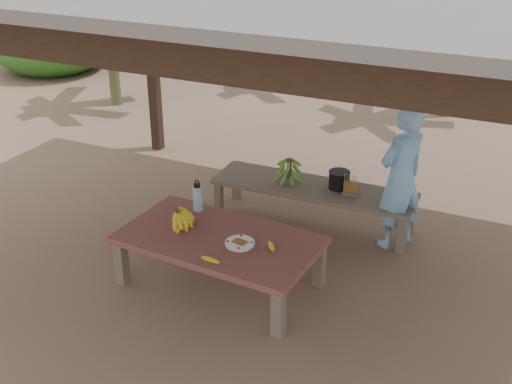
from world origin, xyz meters
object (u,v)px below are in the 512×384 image
at_px(work_table, 219,243).
at_px(bench, 313,191).
at_px(ripe_banana_bunch, 177,217).
at_px(woman, 401,177).
at_px(water_flask, 198,198).
at_px(plate, 240,243).
at_px(cooking_pot, 339,180).

relative_size(work_table, bench, 0.84).
distance_m(work_table, ripe_banana_bunch, 0.49).
distance_m(ripe_banana_bunch, woman, 2.25).
height_order(work_table, water_flask, water_flask).
bearing_deg(work_table, bench, 79.73).
height_order(work_table, ripe_banana_bunch, ripe_banana_bunch).
height_order(ripe_banana_bunch, plate, ripe_banana_bunch).
bearing_deg(plate, water_flask, 147.10).
height_order(work_table, bench, work_table).
height_order(work_table, cooking_pot, cooking_pot).
bearing_deg(woman, water_flask, -26.47).
bearing_deg(work_table, plate, -8.63).
xyz_separation_m(bench, water_flask, (-0.81, -1.09, 0.24)).
bearing_deg(work_table, cooking_pot, 71.63).
relative_size(plate, cooking_pot, 1.22).
relative_size(bench, plate, 8.29).
height_order(bench, woman, woman).
relative_size(bench, woman, 1.46).
height_order(plate, water_flask, water_flask).
relative_size(water_flask, woman, 0.21).
relative_size(ripe_banana_bunch, plate, 1.16).
height_order(water_flask, cooking_pot, water_flask).
bearing_deg(plate, cooking_pot, 76.18).
height_order(ripe_banana_bunch, woman, woman).
bearing_deg(plate, work_table, 167.69).
xyz_separation_m(water_flask, woman, (1.74, 1.03, 0.12)).
distance_m(plate, water_flask, 0.81).
bearing_deg(ripe_banana_bunch, work_table, -3.24).
bearing_deg(bench, woman, -4.75).
relative_size(work_table, cooking_pot, 8.51).
xyz_separation_m(bench, plate, (-0.13, -1.53, 0.12)).
height_order(ripe_banana_bunch, cooking_pot, ripe_banana_bunch).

